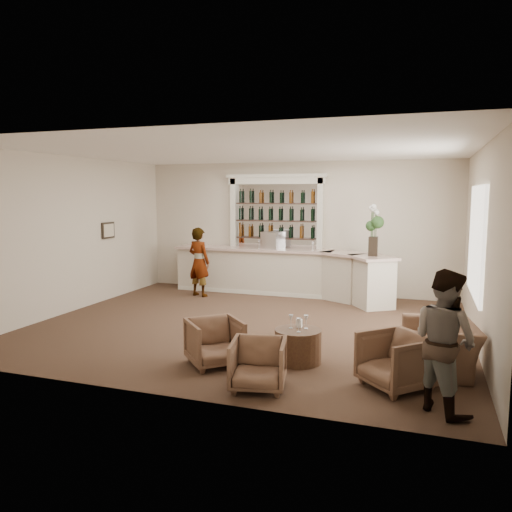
{
  "coord_description": "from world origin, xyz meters",
  "views": [
    {
      "loc": [
        3.15,
        -8.78,
        2.52
      ],
      "look_at": [
        -0.17,
        0.9,
        1.23
      ],
      "focal_mm": 35.0,
      "sensor_mm": 36.0,
      "label": 1
    }
  ],
  "objects_px": {
    "sommelier": "(199,262)",
    "armchair_left": "(215,342)",
    "guest": "(445,341)",
    "espresso_machine": "(273,240)",
    "cocktail_table": "(298,346)",
    "armchair_right": "(396,361)",
    "bar_counter": "(284,272)",
    "flower_vase": "(374,227)",
    "armchair_center": "(258,364)",
    "armchair_far": "(440,348)"
  },
  "relations": [
    {
      "from": "armchair_center",
      "to": "armchair_right",
      "type": "height_order",
      "value": "armchair_right"
    },
    {
      "from": "cocktail_table",
      "to": "armchair_right",
      "type": "height_order",
      "value": "armchair_right"
    },
    {
      "from": "armchair_center",
      "to": "armchair_right",
      "type": "relative_size",
      "value": 0.9
    },
    {
      "from": "bar_counter",
      "to": "cocktail_table",
      "type": "height_order",
      "value": "bar_counter"
    },
    {
      "from": "armchair_left",
      "to": "sommelier",
      "type": "bearing_deg",
      "value": 75.03
    },
    {
      "from": "sommelier",
      "to": "armchair_left",
      "type": "distance_m",
      "value": 5.08
    },
    {
      "from": "flower_vase",
      "to": "armchair_center",
      "type": "bearing_deg",
      "value": -99.41
    },
    {
      "from": "sommelier",
      "to": "armchair_right",
      "type": "xyz_separation_m",
      "value": [
        4.94,
        -4.51,
        -0.49
      ]
    },
    {
      "from": "sommelier",
      "to": "armchair_center",
      "type": "distance_m",
      "value": 6.09
    },
    {
      "from": "sommelier",
      "to": "guest",
      "type": "xyz_separation_m",
      "value": [
        5.5,
        -5.03,
        -0.01
      ]
    },
    {
      "from": "bar_counter",
      "to": "armchair_left",
      "type": "height_order",
      "value": "bar_counter"
    },
    {
      "from": "armchair_center",
      "to": "armchair_far",
      "type": "height_order",
      "value": "armchair_far"
    },
    {
      "from": "sommelier",
      "to": "espresso_machine",
      "type": "relative_size",
      "value": 3.51
    },
    {
      "from": "armchair_left",
      "to": "armchair_right",
      "type": "distance_m",
      "value": 2.57
    },
    {
      "from": "bar_counter",
      "to": "armchair_far",
      "type": "distance_m",
      "value": 5.74
    },
    {
      "from": "flower_vase",
      "to": "armchair_right",
      "type": "bearing_deg",
      "value": -80.44
    },
    {
      "from": "armchair_right",
      "to": "sommelier",
      "type": "bearing_deg",
      "value": -177.32
    },
    {
      "from": "cocktail_table",
      "to": "flower_vase",
      "type": "height_order",
      "value": "flower_vase"
    },
    {
      "from": "guest",
      "to": "armchair_left",
      "type": "relative_size",
      "value": 2.2
    },
    {
      "from": "bar_counter",
      "to": "sommelier",
      "type": "height_order",
      "value": "sommelier"
    },
    {
      "from": "cocktail_table",
      "to": "bar_counter",
      "type": "bearing_deg",
      "value": 108.29
    },
    {
      "from": "armchair_left",
      "to": "armchair_right",
      "type": "relative_size",
      "value": 0.95
    },
    {
      "from": "cocktail_table",
      "to": "armchair_right",
      "type": "xyz_separation_m",
      "value": [
        1.44,
        -0.56,
        0.11
      ]
    },
    {
      "from": "espresso_machine",
      "to": "armchair_right",
      "type": "bearing_deg",
      "value": -39.72
    },
    {
      "from": "armchair_center",
      "to": "flower_vase",
      "type": "xyz_separation_m",
      "value": [
        0.88,
        5.33,
        1.45
      ]
    },
    {
      "from": "bar_counter",
      "to": "espresso_machine",
      "type": "distance_m",
      "value": 0.85
    },
    {
      "from": "sommelier",
      "to": "armchair_left",
      "type": "height_order",
      "value": "sommelier"
    },
    {
      "from": "guest",
      "to": "armchair_right",
      "type": "distance_m",
      "value": 0.9
    },
    {
      "from": "cocktail_table",
      "to": "guest",
      "type": "height_order",
      "value": "guest"
    },
    {
      "from": "armchair_center",
      "to": "armchair_right",
      "type": "bearing_deg",
      "value": 8.21
    },
    {
      "from": "guest",
      "to": "bar_counter",
      "type": "bearing_deg",
      "value": -13.33
    },
    {
      "from": "cocktail_table",
      "to": "armchair_far",
      "type": "relative_size",
      "value": 0.64
    },
    {
      "from": "sommelier",
      "to": "armchair_left",
      "type": "xyz_separation_m",
      "value": [
        2.37,
        -4.46,
        -0.5
      ]
    },
    {
      "from": "armchair_center",
      "to": "armchair_far",
      "type": "bearing_deg",
      "value": 20.47
    },
    {
      "from": "sommelier",
      "to": "armchair_center",
      "type": "xyz_separation_m",
      "value": [
        3.26,
        -5.11,
        -0.52
      ]
    },
    {
      "from": "armchair_right",
      "to": "armchair_left",
      "type": "bearing_deg",
      "value": -135.96
    },
    {
      "from": "guest",
      "to": "espresso_machine",
      "type": "distance_m",
      "value": 7.09
    },
    {
      "from": "armchair_center",
      "to": "espresso_machine",
      "type": "height_order",
      "value": "espresso_machine"
    },
    {
      "from": "guest",
      "to": "espresso_machine",
      "type": "relative_size",
      "value": 3.45
    },
    {
      "from": "armchair_right",
      "to": "flower_vase",
      "type": "relative_size",
      "value": 0.7
    },
    {
      "from": "armchair_left",
      "to": "armchair_center",
      "type": "xyz_separation_m",
      "value": [
        0.89,
        -0.65,
        -0.02
      ]
    },
    {
      "from": "guest",
      "to": "armchair_right",
      "type": "xyz_separation_m",
      "value": [
        -0.56,
        0.52,
        -0.47
      ]
    },
    {
      "from": "bar_counter",
      "to": "armchair_center",
      "type": "distance_m",
      "value": 6.05
    },
    {
      "from": "armchair_center",
      "to": "flower_vase",
      "type": "relative_size",
      "value": 0.63
    },
    {
      "from": "flower_vase",
      "to": "bar_counter",
      "type": "bearing_deg",
      "value": 165.57
    },
    {
      "from": "espresso_machine",
      "to": "armchair_left",
      "type": "bearing_deg",
      "value": -63.35
    },
    {
      "from": "armchair_right",
      "to": "guest",
      "type": "bearing_deg",
      "value": 1.92
    },
    {
      "from": "armchair_right",
      "to": "espresso_machine",
      "type": "distance_m",
      "value": 6.41
    },
    {
      "from": "bar_counter",
      "to": "armchair_far",
      "type": "height_order",
      "value": "bar_counter"
    },
    {
      "from": "armchair_left",
      "to": "armchair_right",
      "type": "xyz_separation_m",
      "value": [
        2.57,
        -0.05,
        0.02
      ]
    }
  ]
}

